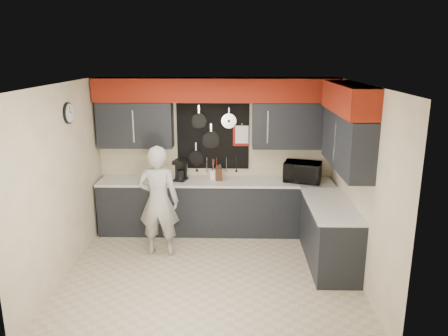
{
  "coord_description": "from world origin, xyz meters",
  "views": [
    {
      "loc": [
        0.33,
        -5.55,
        2.99
      ],
      "look_at": [
        0.17,
        0.5,
        1.38
      ],
      "focal_mm": 35.0,
      "sensor_mm": 36.0,
      "label": 1
    }
  ],
  "objects_px": {
    "coffee_maker": "(181,169)",
    "utensil_crock": "(213,175)",
    "knife_block": "(219,174)",
    "person": "(158,201)",
    "microwave": "(303,172)"
  },
  "relations": [
    {
      "from": "knife_block",
      "to": "coffee_maker",
      "type": "relative_size",
      "value": 0.62
    },
    {
      "from": "knife_block",
      "to": "utensil_crock",
      "type": "relative_size",
      "value": 1.38
    },
    {
      "from": "coffee_maker",
      "to": "knife_block",
      "type": "bearing_deg",
      "value": 15.4
    },
    {
      "from": "coffee_maker",
      "to": "utensil_crock",
      "type": "bearing_deg",
      "value": 22.62
    },
    {
      "from": "microwave",
      "to": "coffee_maker",
      "type": "height_order",
      "value": "coffee_maker"
    },
    {
      "from": "microwave",
      "to": "person",
      "type": "relative_size",
      "value": 0.35
    },
    {
      "from": "coffee_maker",
      "to": "person",
      "type": "distance_m",
      "value": 0.94
    },
    {
      "from": "knife_block",
      "to": "coffee_maker",
      "type": "xyz_separation_m",
      "value": [
        -0.64,
        0.02,
        0.07
      ]
    },
    {
      "from": "utensil_crock",
      "to": "coffee_maker",
      "type": "height_order",
      "value": "coffee_maker"
    },
    {
      "from": "microwave",
      "to": "person",
      "type": "bearing_deg",
      "value": -143.66
    },
    {
      "from": "utensil_crock",
      "to": "microwave",
      "type": "bearing_deg",
      "value": -3.42
    },
    {
      "from": "microwave",
      "to": "knife_block",
      "type": "bearing_deg",
      "value": -164.91
    },
    {
      "from": "microwave",
      "to": "person",
      "type": "height_order",
      "value": "person"
    },
    {
      "from": "microwave",
      "to": "knife_block",
      "type": "relative_size",
      "value": 2.73
    },
    {
      "from": "microwave",
      "to": "utensil_crock",
      "type": "height_order",
      "value": "microwave"
    }
  ]
}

